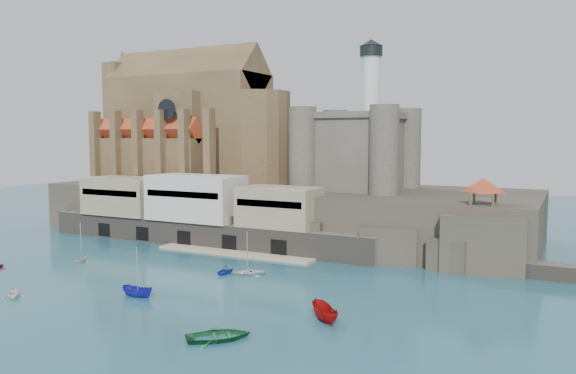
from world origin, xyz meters
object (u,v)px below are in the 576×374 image
at_px(pavilion, 484,187).
at_px(boat_1, 14,297).
at_px(church, 193,129).
at_px(boat_2, 138,296).
at_px(castle_keep, 357,147).

bearing_deg(pavilion, boat_1, -139.66).
height_order(church, boat_1, church).
bearing_deg(boat_1, church, 55.26).
bearing_deg(boat_1, boat_2, -21.16).
xyz_separation_m(church, boat_1, (15.34, -58.99, -22.13)).
xyz_separation_m(castle_keep, pavilion, (25.92, -15.08, -5.59)).
xyz_separation_m(church, castle_keep, (40.21, -0.78, -3.81)).
bearing_deg(boat_2, church, 27.48).
height_order(castle_keep, boat_2, castle_keep).
distance_m(church, castle_keep, 40.39).
distance_m(castle_keep, boat_2, 55.09).
bearing_deg(boat_2, pavilion, -48.00).
bearing_deg(pavilion, castle_keep, 149.82).
relative_size(boat_1, boat_2, 0.75).
height_order(church, pavilion, church).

